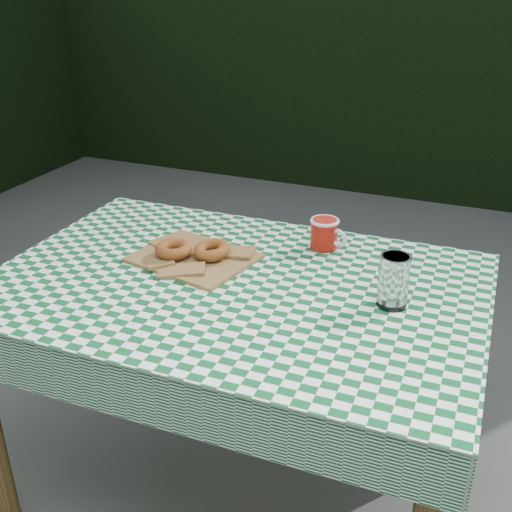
% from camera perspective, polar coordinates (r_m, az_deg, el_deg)
% --- Properties ---
extents(ground, '(60.00, 60.00, 0.00)m').
position_cam_1_polar(ground, '(2.18, 1.87, -19.91)').
color(ground, '#4D4E49').
rests_on(ground, ground).
extents(hedge_north, '(7.00, 0.70, 1.80)m').
position_cam_1_polar(hedge_north, '(4.71, 16.48, 16.64)').
color(hedge_north, black).
rests_on(hedge_north, ground).
extents(table, '(1.32, 0.89, 0.75)m').
position_cam_1_polar(table, '(1.91, -1.78, -12.47)').
color(table, brown).
rests_on(table, ground).
extents(tablecloth, '(1.34, 0.91, 0.01)m').
position_cam_1_polar(tablecloth, '(1.71, -1.95, -2.42)').
color(tablecloth, '#0C5024').
rests_on(tablecloth, table).
extents(paper_bag, '(0.38, 0.33, 0.02)m').
position_cam_1_polar(paper_bag, '(1.83, -5.71, -0.08)').
color(paper_bag, olive).
rests_on(paper_bag, tablecloth).
extents(bagel_front, '(0.15, 0.15, 0.03)m').
position_cam_1_polar(bagel_front, '(1.82, -7.56, 0.62)').
color(bagel_front, brown).
rests_on(bagel_front, paper_bag).
extents(bagel_back, '(0.15, 0.15, 0.03)m').
position_cam_1_polar(bagel_back, '(1.81, -4.07, 0.56)').
color(bagel_back, brown).
rests_on(bagel_back, paper_bag).
extents(coffee_mug, '(0.21, 0.21, 0.09)m').
position_cam_1_polar(coffee_mug, '(1.89, 6.26, 2.04)').
color(coffee_mug, '#9F140A').
rests_on(coffee_mug, tablecloth).
extents(drinking_glass, '(0.09, 0.09, 0.14)m').
position_cam_1_polar(drinking_glass, '(1.59, 12.48, -2.26)').
color(drinking_glass, white).
rests_on(drinking_glass, tablecloth).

